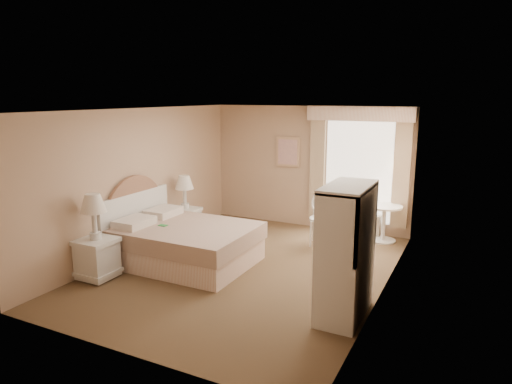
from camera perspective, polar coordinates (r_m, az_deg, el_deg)
The scene contains 9 objects.
room at distance 7.02m, azimuth -1.13°, elevation -0.02°, with size 4.21×5.51×2.51m.
window at distance 9.10m, azimuth 12.62°, elevation 3.06°, with size 2.05×0.22×2.51m.
framed_art at distance 9.59m, azimuth 4.01°, elevation 5.03°, with size 0.52×0.04×0.62m.
bed at distance 7.65m, azimuth -9.35°, elevation -6.09°, with size 2.15×1.68×1.49m.
nightstand_near at distance 7.25m, azimuth -19.33°, elevation -6.57°, with size 0.53×0.53×1.28m.
nightstand_far at distance 8.92m, azimuth -8.83°, elevation -2.80°, with size 0.49×0.49×1.20m.
round_table at distance 8.91m, azimuth 15.69°, elevation -3.07°, with size 0.66×0.66×0.69m.
cafe_chair at distance 8.49m, azimuth 8.35°, elevation -2.76°, with size 0.56×0.56×0.98m.
armoire at distance 5.78m, azimuth 11.18°, elevation -8.68°, with size 0.50×1.01×1.68m.
Camera 1 is at (3.18, -6.08, 2.72)m, focal length 32.00 mm.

